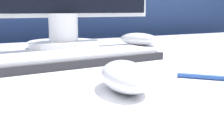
{
  "coord_description": "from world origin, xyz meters",
  "views": [
    {
      "loc": [
        -0.27,
        -0.55,
        0.88
      ],
      "look_at": [
        -0.05,
        -0.15,
        0.79
      ],
      "focal_mm": 50.0,
      "sensor_mm": 36.0,
      "label": 1
    }
  ],
  "objects": [
    {
      "name": "keyboard",
      "position": [
        -0.07,
        0.05,
        0.78
      ],
      "size": [
        0.46,
        0.15,
        0.02
      ],
      "rotation": [
        0.0,
        0.0,
        0.07
      ],
      "color": "#28282D",
      "rests_on": "desk"
    },
    {
      "name": "computer_mouse_far",
      "position": [
        0.27,
        0.27,
        0.79
      ],
      "size": [
        0.12,
        0.14,
        0.04
      ],
      "rotation": [
        0.0,
        0.0,
        0.5
      ],
      "color": "silver",
      "rests_on": "desk"
    },
    {
      "name": "computer_mouse_near",
      "position": [
        -0.05,
        -0.19,
        0.79
      ],
      "size": [
        0.1,
        0.14,
        0.04
      ],
      "rotation": [
        0.0,
        0.0,
        -0.29
      ],
      "color": "white",
      "rests_on": "desk"
    },
    {
      "name": "partition_panel",
      "position": [
        0.0,
        0.67,
        0.62
      ],
      "size": [
        5.0,
        0.03,
        1.24
      ],
      "color": "navy",
      "rests_on": "ground_plane"
    }
  ]
}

